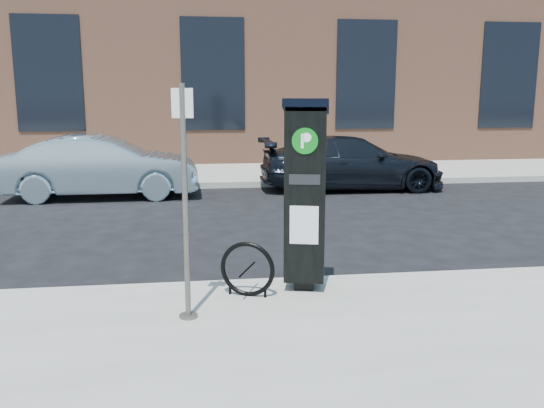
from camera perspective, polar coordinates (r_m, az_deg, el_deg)
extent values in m
plane|color=black|center=(7.17, -2.31, -8.70)|extent=(120.00, 120.00, 0.00)
cube|color=gray|center=(20.87, -5.90, 4.42)|extent=(60.00, 12.00, 0.15)
cube|color=#9E9B93|center=(7.13, -2.30, -8.19)|extent=(60.00, 0.12, 0.16)
cube|color=#9E9B93|center=(14.94, -5.17, 1.88)|extent=(60.00, 0.12, 0.16)
cube|color=#955E44|center=(23.79, -6.32, 14.67)|extent=(28.00, 10.00, 8.00)
cube|color=black|center=(19.23, -21.28, 11.94)|extent=(2.00, 0.06, 3.50)
cube|color=black|center=(18.73, -5.87, 12.66)|extent=(2.00, 0.06, 3.50)
cube|color=black|center=(19.54, 9.31, 12.50)|extent=(2.00, 0.06, 3.50)
cube|color=black|center=(21.51, 22.44, 11.67)|extent=(2.00, 0.06, 3.50)
cube|color=black|center=(6.86, 3.21, -7.80)|extent=(0.28, 0.28, 0.11)
cube|color=black|center=(6.60, 3.31, 0.73)|extent=(0.54, 0.50, 1.95)
cube|color=black|center=(6.50, 3.41, 9.63)|extent=(0.60, 0.55, 0.18)
cylinder|color=#085E12|center=(6.31, 3.28, 6.25)|extent=(0.28, 0.08, 0.29)
cube|color=white|center=(6.31, 3.28, 6.25)|extent=(0.10, 0.03, 0.16)
cube|color=silver|center=(6.46, 3.19, -2.10)|extent=(0.31, 0.08, 0.44)
cube|color=black|center=(6.36, 3.24, 2.44)|extent=(0.34, 0.09, 0.11)
cylinder|color=#5C5651|center=(6.06, -8.28, -10.91)|extent=(0.19, 0.19, 0.03)
cylinder|color=#5C5651|center=(5.73, -8.59, -0.06)|extent=(0.06, 0.06, 2.35)
cube|color=silver|center=(5.63, -8.88, 9.85)|extent=(0.21, 0.04, 0.28)
torus|color=black|center=(6.51, -2.46, -6.47)|extent=(0.61, 0.29, 0.64)
cylinder|color=black|center=(6.65, -4.17, -8.38)|extent=(0.03, 0.03, 0.12)
cylinder|color=black|center=(6.53, -0.67, -8.71)|extent=(0.03, 0.03, 0.12)
imported|color=#89A1AE|center=(14.00, -16.52, 3.57)|extent=(4.45, 1.62, 1.46)
imported|color=black|center=(14.76, 7.89, 4.06)|extent=(4.67, 1.95, 1.35)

